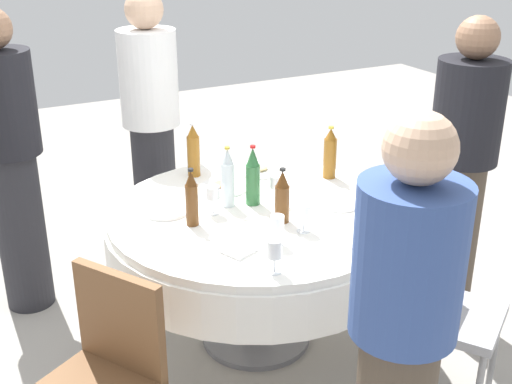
% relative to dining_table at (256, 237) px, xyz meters
% --- Properties ---
extents(ground_plane, '(10.00, 10.00, 0.00)m').
position_rel_dining_table_xyz_m(ground_plane, '(0.00, 0.00, -0.59)').
color(ground_plane, gray).
extents(dining_table, '(1.45, 1.45, 0.74)m').
position_rel_dining_table_xyz_m(dining_table, '(0.00, 0.00, 0.00)').
color(dining_table, white).
rests_on(dining_table, ground_plane).
extents(bottle_brown_south, '(0.07, 0.07, 0.26)m').
position_rel_dining_table_xyz_m(bottle_brown_south, '(0.05, -0.17, 0.27)').
color(bottle_brown_south, '#593314').
rests_on(bottle_brown_south, dining_table).
extents(bottle_brown_west, '(0.06, 0.06, 0.28)m').
position_rel_dining_table_xyz_m(bottle_brown_west, '(-0.33, -0.01, 0.27)').
color(bottle_brown_west, '#593314').
rests_on(bottle_brown_west, dining_table).
extents(bottle_green_mid, '(0.07, 0.07, 0.30)m').
position_rel_dining_table_xyz_m(bottle_green_mid, '(0.02, 0.08, 0.29)').
color(bottle_green_mid, '#2D6B38').
rests_on(bottle_green_mid, dining_table).
extents(bottle_amber_north, '(0.07, 0.07, 0.29)m').
position_rel_dining_table_xyz_m(bottle_amber_north, '(0.55, 0.20, 0.28)').
color(bottle_amber_north, '#8C5619').
rests_on(bottle_amber_north, dining_table).
extents(bottle_amber_right, '(0.07, 0.07, 0.30)m').
position_rel_dining_table_xyz_m(bottle_amber_right, '(-0.09, 0.56, 0.29)').
color(bottle_amber_right, '#8C5619').
rests_on(bottle_amber_right, dining_table).
extents(bottle_clear_near, '(0.07, 0.07, 0.30)m').
position_rel_dining_table_xyz_m(bottle_clear_near, '(-0.10, 0.11, 0.29)').
color(bottle_clear_near, silver).
rests_on(bottle_clear_near, dining_table).
extents(wine_glass_north, '(0.06, 0.06, 0.14)m').
position_rel_dining_table_xyz_m(wine_glass_north, '(-0.09, -0.36, 0.24)').
color(wine_glass_north, white).
rests_on(wine_glass_north, dining_table).
extents(wine_glass_right, '(0.07, 0.07, 0.13)m').
position_rel_dining_table_xyz_m(wine_glass_right, '(0.08, -0.30, 0.24)').
color(wine_glass_right, white).
rests_on(wine_glass_right, dining_table).
extents(wine_glass_near, '(0.07, 0.07, 0.14)m').
position_rel_dining_table_xyz_m(wine_glass_near, '(0.13, 0.03, 0.25)').
color(wine_glass_near, white).
rests_on(wine_glass_near, dining_table).
extents(wine_glass_inner, '(0.06, 0.06, 0.14)m').
position_rel_dining_table_xyz_m(wine_glass_inner, '(-0.21, -0.56, 0.24)').
color(wine_glass_inner, white).
rests_on(wine_glass_inner, dining_table).
extents(wine_glass_front, '(0.07, 0.07, 0.14)m').
position_rel_dining_table_xyz_m(wine_glass_front, '(-0.20, 0.06, 0.25)').
color(wine_glass_front, white).
rests_on(wine_glass_front, dining_table).
extents(plate_front, '(0.25, 0.25, 0.04)m').
position_rel_dining_table_xyz_m(plate_front, '(-0.02, 0.32, 0.16)').
color(plate_front, white).
rests_on(plate_front, dining_table).
extents(plate_outer, '(0.23, 0.23, 0.02)m').
position_rel_dining_table_xyz_m(plate_outer, '(-0.39, 0.18, 0.15)').
color(plate_outer, white).
rests_on(plate_outer, dining_table).
extents(plate_left, '(0.21, 0.21, 0.02)m').
position_rel_dining_table_xyz_m(plate_left, '(0.39, -0.13, 0.15)').
color(plate_left, white).
rests_on(plate_left, dining_table).
extents(plate_far, '(0.22, 0.22, 0.04)m').
position_rel_dining_table_xyz_m(plate_far, '(0.24, 0.43, 0.16)').
color(plate_far, white).
rests_on(plate_far, dining_table).
extents(knife_west, '(0.11, 0.16, 0.00)m').
position_rel_dining_table_xyz_m(knife_west, '(0.22, -0.47, 0.15)').
color(knife_west, silver).
rests_on(knife_west, dining_table).
extents(folded_napkin, '(0.16, 0.16, 0.02)m').
position_rel_dining_table_xyz_m(folded_napkin, '(-0.26, -0.34, 0.16)').
color(folded_napkin, white).
rests_on(folded_napkin, dining_table).
extents(person_south, '(0.34, 0.34, 1.57)m').
position_rel_dining_table_xyz_m(person_south, '(-0.13, -1.24, 0.23)').
color(person_south, '#4C3F33').
rests_on(person_south, ground_plane).
extents(person_west, '(0.34, 0.34, 1.67)m').
position_rel_dining_table_xyz_m(person_west, '(-0.15, 1.06, 0.29)').
color(person_west, '#26262B').
rests_on(person_west, ground_plane).
extents(person_mid, '(0.34, 0.34, 1.65)m').
position_rel_dining_table_xyz_m(person_mid, '(-0.98, 0.91, 0.27)').
color(person_mid, '#26262B').
rests_on(person_mid, ground_plane).
extents(person_north, '(0.34, 0.34, 1.63)m').
position_rel_dining_table_xyz_m(person_north, '(1.02, -0.29, 0.26)').
color(person_north, '#4C3F33').
rests_on(person_north, ground_plane).
extents(chair_near, '(0.55, 0.55, 0.87)m').
position_rel_dining_table_xyz_m(chair_near, '(0.50, -0.75, -0.07)').
color(chair_near, '#99999E').
rests_on(chair_near, ground_plane).
extents(chair_inner, '(0.55, 0.55, 0.87)m').
position_rel_dining_table_xyz_m(chair_inner, '(-0.92, -0.55, -0.07)').
color(chair_inner, brown).
rests_on(chair_inner, ground_plane).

